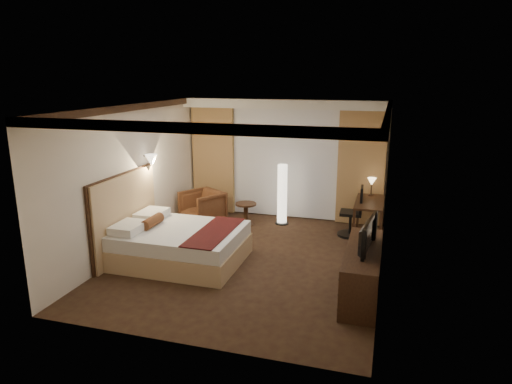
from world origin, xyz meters
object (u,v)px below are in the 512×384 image
(office_chair, at_px, (351,211))
(dresser, at_px, (362,271))
(desk, at_px, (369,219))
(television, at_px, (363,229))
(bed, at_px, (181,245))
(floor_lamp, at_px, (282,194))
(armchair, at_px, (202,206))
(side_table, at_px, (246,214))

(office_chair, bearing_deg, dresser, -83.31)
(desk, relative_size, television, 1.20)
(desk, bearing_deg, bed, -143.86)
(bed, xyz_separation_m, floor_lamp, (1.21, 2.56, 0.36))
(bed, distance_m, office_chair, 3.51)
(armchair, relative_size, floor_lamp, 0.60)
(armchair, height_order, side_table, armchair)
(dresser, bearing_deg, desk, 91.10)
(armchair, relative_size, television, 0.80)
(office_chair, xyz_separation_m, television, (0.38, -2.56, 0.50))
(bed, distance_m, dresser, 3.15)
(side_table, height_order, desk, desk)
(dresser, height_order, television, television)
(armchair, height_order, television, television)
(office_chair, bearing_deg, side_table, 176.95)
(desk, height_order, office_chair, office_chair)
(armchair, bearing_deg, television, -2.68)
(bed, height_order, dresser, dresser)
(bed, bearing_deg, television, -6.59)
(bed, distance_m, side_table, 2.28)
(desk, height_order, television, television)
(side_table, xyz_separation_m, dresser, (2.65, -2.59, 0.11))
(armchair, height_order, dresser, armchair)
(side_table, relative_size, office_chair, 0.48)
(bed, bearing_deg, floor_lamp, 64.69)
(desk, bearing_deg, dresser, -88.90)
(side_table, bearing_deg, desk, 0.47)
(office_chair, height_order, dresser, office_chair)
(bed, xyz_separation_m, office_chair, (2.73, 2.20, 0.22))
(dresser, xyz_separation_m, television, (-0.03, 0.00, 0.66))
(side_table, bearing_deg, office_chair, -0.73)
(bed, xyz_separation_m, dresser, (3.13, -0.36, 0.06))
(side_table, distance_m, office_chair, 2.26)
(bed, distance_m, desk, 3.82)
(bed, xyz_separation_m, desk, (3.08, 2.25, 0.07))
(desk, xyz_separation_m, office_chair, (-0.36, -0.05, 0.15))
(bed, relative_size, office_chair, 2.01)
(bed, distance_m, television, 3.20)
(floor_lamp, relative_size, office_chair, 1.28)
(office_chair, distance_m, dresser, 2.60)
(office_chair, bearing_deg, bed, -143.41)
(floor_lamp, distance_m, television, 3.50)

